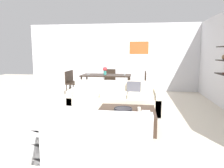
% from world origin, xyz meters
% --- Properties ---
extents(ground_plane, '(18.00, 18.00, 0.00)m').
position_xyz_m(ground_plane, '(0.00, 0.00, 0.00)').
color(ground_plane, beige).
extents(back_wall_unit, '(8.40, 0.09, 2.70)m').
position_xyz_m(back_wall_unit, '(0.30, 3.53, 1.35)').
color(back_wall_unit, silver).
rests_on(back_wall_unit, ground).
extents(sofa_beige, '(2.34, 0.90, 0.78)m').
position_xyz_m(sofa_beige, '(0.06, 0.34, 0.29)').
color(sofa_beige, beige).
rests_on(sofa_beige, ground).
extents(loveseat_white, '(1.65, 0.90, 0.78)m').
position_xyz_m(loveseat_white, '(0.06, -2.13, 0.29)').
color(loveseat_white, white).
rests_on(loveseat_white, ground).
extents(coffee_table, '(1.17, 0.99, 0.38)m').
position_xyz_m(coffee_table, '(0.45, -0.90, 0.19)').
color(coffee_table, '#38281E').
rests_on(coffee_table, ground).
extents(decorative_bowl, '(0.37, 0.37, 0.06)m').
position_xyz_m(decorative_bowl, '(0.39, -0.97, 0.41)').
color(decorative_bowl, black).
rests_on(decorative_bowl, coffee_table).
extents(candle_jar, '(0.07, 0.07, 0.09)m').
position_xyz_m(candle_jar, '(0.71, -0.95, 0.42)').
color(candle_jar, silver).
rests_on(candle_jar, coffee_table).
extents(dining_table, '(1.78, 0.88, 0.75)m').
position_xyz_m(dining_table, '(-0.51, 2.45, 0.68)').
color(dining_table, black).
rests_on(dining_table, ground).
extents(dining_chair_left_near, '(0.44, 0.44, 0.88)m').
position_xyz_m(dining_chair_left_near, '(-1.81, 2.25, 0.50)').
color(dining_chair_left_near, black).
rests_on(dining_chair_left_near, ground).
extents(dining_chair_right_far, '(0.44, 0.44, 0.88)m').
position_xyz_m(dining_chair_right_far, '(0.79, 2.65, 0.50)').
color(dining_chair_right_far, black).
rests_on(dining_chair_right_far, ground).
extents(dining_chair_right_near, '(0.44, 0.44, 0.88)m').
position_xyz_m(dining_chair_right_near, '(0.79, 2.25, 0.50)').
color(dining_chair_right_near, black).
rests_on(dining_chair_right_near, ground).
extents(dining_chair_left_far, '(0.44, 0.44, 0.88)m').
position_xyz_m(dining_chair_left_far, '(-1.81, 2.65, 0.50)').
color(dining_chair_left_far, black).
rests_on(dining_chair_left_far, ground).
extents(dining_chair_head, '(0.44, 0.44, 0.88)m').
position_xyz_m(dining_chair_head, '(-0.51, 3.29, 0.50)').
color(dining_chair_head, black).
rests_on(dining_chair_head, ground).
extents(wine_glass_left_near, '(0.06, 0.06, 0.16)m').
position_xyz_m(wine_glass_left_near, '(-1.18, 2.34, 0.86)').
color(wine_glass_left_near, silver).
rests_on(wine_glass_left_near, dining_table).
extents(wine_glass_right_far, '(0.08, 0.08, 0.14)m').
position_xyz_m(wine_glass_right_far, '(0.15, 2.56, 0.85)').
color(wine_glass_right_far, silver).
rests_on(wine_glass_right_far, dining_table).
extents(wine_glass_right_near, '(0.06, 0.06, 0.15)m').
position_xyz_m(wine_glass_right_near, '(0.15, 2.34, 0.85)').
color(wine_glass_right_near, silver).
rests_on(wine_glass_right_near, dining_table).
extents(wine_glass_left_far, '(0.06, 0.06, 0.17)m').
position_xyz_m(wine_glass_left_far, '(-1.18, 2.56, 0.87)').
color(wine_glass_left_far, silver).
rests_on(wine_glass_left_far, dining_table).
extents(centerpiece_vase, '(0.16, 0.16, 0.29)m').
position_xyz_m(centerpiece_vase, '(-0.56, 2.45, 0.92)').
color(centerpiece_vase, teal).
rests_on(centerpiece_vase, dining_table).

